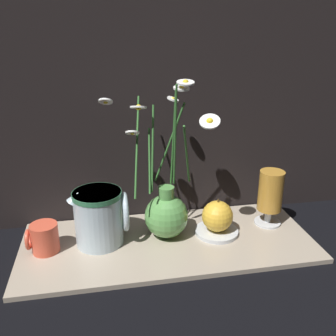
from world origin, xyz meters
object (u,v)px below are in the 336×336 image
(tea_glass, at_px, (270,193))
(orange_fruit, at_px, (217,216))
(vase_with_flowers, at_px, (166,210))
(yellow_mug, at_px, (44,238))
(ceramic_pitcher, at_px, (100,215))

(tea_glass, distance_m, orange_fruit, 0.16)
(vase_with_flowers, height_order, orange_fruit, vase_with_flowers)
(tea_glass, bearing_deg, vase_with_flowers, -177.81)
(yellow_mug, xyz_separation_m, tea_glass, (0.59, 0.03, 0.06))
(tea_glass, bearing_deg, orange_fruit, -170.74)
(ceramic_pitcher, relative_size, orange_fruit, 1.69)
(vase_with_flowers, height_order, yellow_mug, vase_with_flowers)
(vase_with_flowers, xyz_separation_m, yellow_mug, (-0.30, -0.02, -0.04))
(tea_glass, bearing_deg, yellow_mug, -177.24)
(vase_with_flowers, distance_m, tea_glass, 0.29)
(tea_glass, bearing_deg, ceramic_pitcher, -178.35)
(vase_with_flowers, relative_size, orange_fruit, 4.49)
(ceramic_pitcher, distance_m, tea_glass, 0.45)
(ceramic_pitcher, bearing_deg, orange_fruit, -2.31)
(yellow_mug, distance_m, orange_fruit, 0.43)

